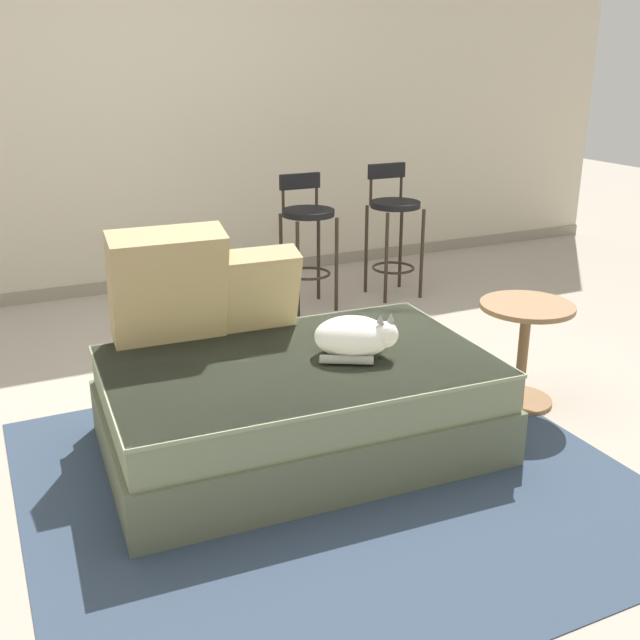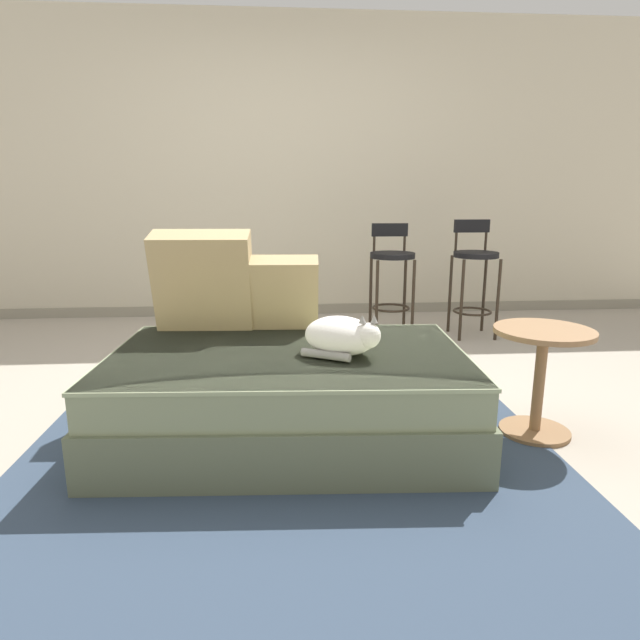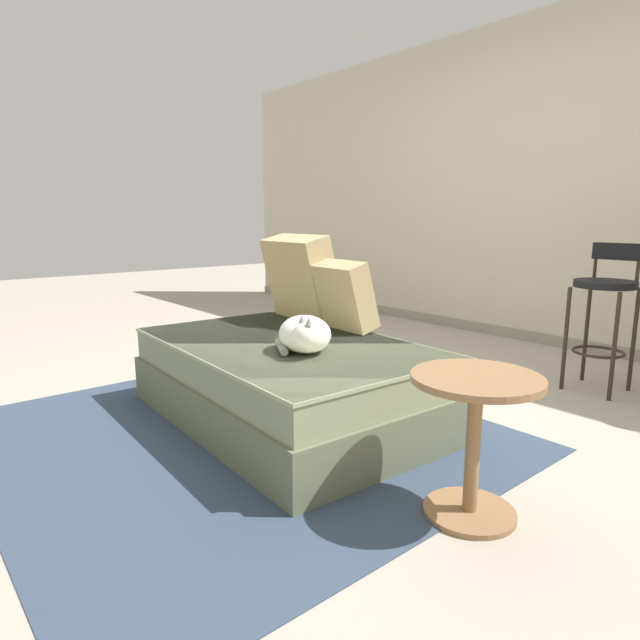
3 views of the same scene
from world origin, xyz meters
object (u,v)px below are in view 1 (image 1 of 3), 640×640
throw_pillow_corner (168,285)px  bar_stool_near_window (307,229)px  cat (355,337)px  side_table (524,339)px  bar_stool_by_doorway (394,221)px  throw_pillow_middle (257,289)px  couch (298,403)px

throw_pillow_corner → bar_stool_near_window: 1.80m
cat → side_table: (0.91, 0.01, -0.16)m
bar_stool_by_doorway → throw_pillow_middle: bearing=-138.8°
bar_stool_by_doorway → throw_pillow_corner: bearing=-145.8°
cat → bar_stool_by_doorway: bearing=55.2°
throw_pillow_corner → bar_stool_near_window: throw_pillow_corner is taller
couch → bar_stool_by_doorway: bar_stool_by_doorway is taller
throw_pillow_middle → bar_stool_near_window: (0.84, 1.31, -0.07)m
couch → throw_pillow_middle: throw_pillow_middle is taller
cat → bar_stool_near_window: (0.59, 1.78, 0.04)m
couch → side_table: 1.16m
couch → throw_pillow_corner: 0.76m
bar_stool_near_window → bar_stool_by_doorway: (0.65, 0.00, -0.01)m
throw_pillow_middle → side_table: size_ratio=0.77×
side_table → bar_stool_near_window: bearing=100.4°
couch → bar_stool_by_doorway: size_ratio=1.83×
bar_stool_near_window → bar_stool_by_doorway: 0.65m
throw_pillow_corner → throw_pillow_middle: size_ratio=1.33×
cat → bar_stool_near_window: bar_stool_near_window is taller
throw_pillow_middle → cat: bearing=-61.7°
cat → bar_stool_near_window: bearing=71.7°
cat → bar_stool_near_window: size_ratio=0.45×
bar_stool_near_window → couch: bearing=-115.6°
bar_stool_near_window → side_table: bar_stool_near_window is taller
couch → bar_stool_by_doorway: bearing=49.4°
throw_pillow_middle → bar_stool_by_doorway: size_ratio=0.43×
throw_pillow_middle → cat: 0.55m
throw_pillow_corner → side_table: 1.68m
couch → bar_stool_near_window: size_ratio=1.89×
throw_pillow_corner → bar_stool_by_doorway: (1.89, 1.29, -0.14)m
throw_pillow_middle → throw_pillow_corner: bearing=177.2°
throw_pillow_middle → cat: size_ratio=0.98×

